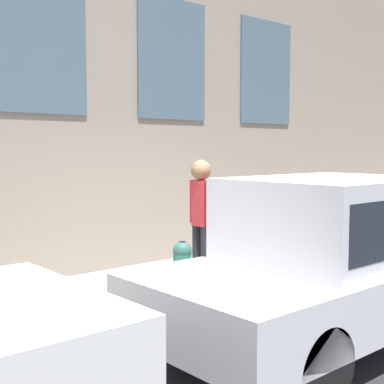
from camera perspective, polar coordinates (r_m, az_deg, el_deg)
name	(u,v)px	position (r m, az deg, el deg)	size (l,w,h in m)	color
ground_plane	(235,316)	(6.62, 4.56, -13.05)	(80.00, 80.00, 0.00)	#2D2D30
sidewalk	(166,289)	(7.55, -2.74, -10.30)	(2.66, 60.00, 0.12)	#9E9B93
fire_hydrant	(182,270)	(6.78, -1.03, -8.27)	(0.31, 0.43, 0.73)	#2D7260
person	(201,211)	(7.29, 0.95, -1.99)	(0.42, 0.28, 1.73)	#232328
parked_car_silver_near	(332,254)	(5.72, 14.71, -6.40)	(1.81, 4.27, 1.72)	black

